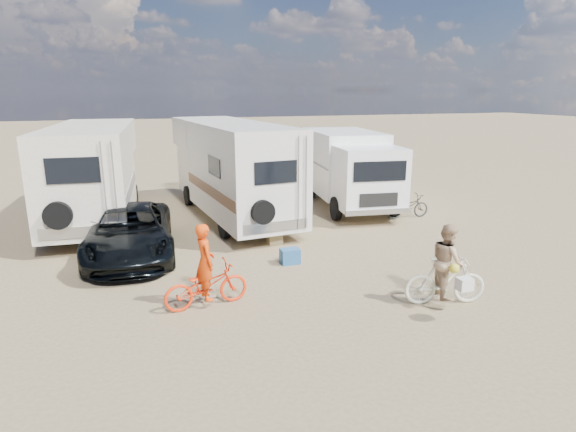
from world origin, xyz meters
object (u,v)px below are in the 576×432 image
object	(u,v)px
rv_left	(94,175)
rider_man	(206,270)
dark_suv	(130,232)
bike_man	(206,285)
rider_woman	(446,269)
bike_woman	(445,281)
bike_parked	(408,206)
rv_main	(231,171)
crate	(274,238)
box_truck	(350,171)
cooler	(290,256)

from	to	relation	value
rv_left	rider_man	world-z (taller)	rv_left
dark_suv	bike_man	size ratio (longest dim) A/B	2.72
rider_man	rider_woman	distance (m)	4.96
bike_man	bike_woman	distance (m)	4.96
bike_parked	rv_main	bearing A→B (deg)	69.59
bike_woman	crate	bearing A→B (deg)	37.79
rv_left	box_truck	bearing A→B (deg)	-0.35
bike_parked	rider_man	bearing A→B (deg)	122.08
rv_left	bike_parked	world-z (taller)	rv_left
rv_main	crate	xyz separation A→B (m)	(0.49, -3.47, -1.49)
dark_suv	bike_woman	size ratio (longest dim) A/B	2.80
rv_main	box_truck	xyz separation A→B (m)	(4.55, -0.02, -0.24)
box_truck	crate	bearing A→B (deg)	-132.38
rv_main	dark_suv	distance (m)	4.84
rv_main	dark_suv	xyz separation A→B (m)	(-3.48, -3.21, -0.99)
rv_main	cooler	xyz separation A→B (m)	(0.40, -5.17, -1.46)
box_truck	rider_woman	world-z (taller)	box_truck
rv_main	rider_man	distance (m)	7.37
rv_left	crate	xyz separation A→B (m)	(4.97, -4.14, -1.46)
rv_left	rider_woman	xyz separation A→B (m)	(7.16, -9.16, -0.85)
box_truck	rider_woman	distance (m)	8.70
rider_man	bike_parked	world-z (taller)	rider_man
cooler	rv_left	bearing A→B (deg)	130.25
cooler	rv_main	bearing A→B (deg)	94.82
rv_main	rv_left	bearing A→B (deg)	165.57
crate	rider_woman	bearing A→B (deg)	-66.36
box_truck	bike_parked	distance (m)	2.67
crate	cooler	bearing A→B (deg)	-93.12
box_truck	rider_man	xyz separation A→B (m)	(-6.60, -7.01, -0.61)
bike_woman	rv_main	bearing A→B (deg)	31.71
rv_left	bike_woman	size ratio (longest dim) A/B	4.32
rv_left	bike_man	bearing A→B (deg)	-68.54
cooler	rider_man	bearing A→B (deg)	-142.49
rider_man	bike_woman	bearing A→B (deg)	-115.07
box_truck	cooler	xyz separation A→B (m)	(-4.15, -5.15, -1.22)
rv_main	dark_suv	size ratio (longest dim) A/B	1.66
rider_man	rv_main	bearing A→B (deg)	-24.21
bike_parked	dark_suv	bearing A→B (deg)	96.67
rv_left	rv_main	bearing A→B (deg)	-4.52
rv_main	bike_parked	distance (m)	6.28
bike_woman	rv_left	bearing A→B (deg)	52.17
bike_man	crate	distance (m)	4.38
cooler	crate	world-z (taller)	cooler
dark_suv	crate	distance (m)	4.01
rider_man	rider_woman	world-z (taller)	rider_man
bike_man	bike_woman	xyz separation A→B (m)	(4.74, -1.46, 0.05)
box_truck	bike_parked	bearing A→B (deg)	-53.46
bike_woman	bike_man	bearing A→B (deg)	86.98
dark_suv	cooler	distance (m)	4.37
cooler	crate	xyz separation A→B (m)	(0.09, 1.69, -0.03)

